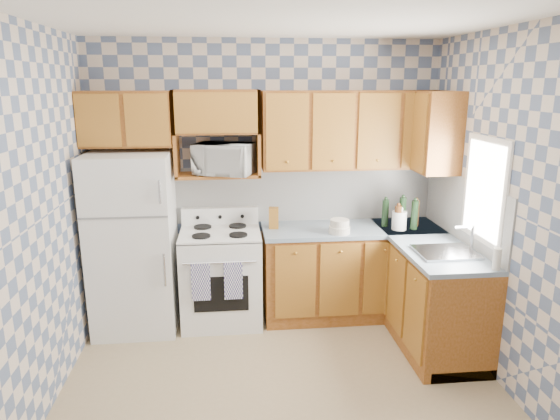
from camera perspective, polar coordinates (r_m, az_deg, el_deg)
The scene contains 31 objects.
floor at distance 4.04m, azimuth 0.42°, elevation -20.25°, with size 3.40×3.40×0.00m, color #907C59.
back_wall at distance 5.00m, azimuth -1.58°, elevation 3.50°, with size 3.40×0.02×2.70m, color slate.
right_wall at distance 4.01m, azimuth 25.39°, elevation -0.66°, with size 0.02×3.20×2.70m, color slate.
backsplash_back at distance 5.07m, azimuth 2.95°, elevation 1.90°, with size 2.60×0.01×0.56m, color white.
backsplash_right at distance 4.72m, azimuth 20.16°, elevation 0.07°, with size 0.01×1.60×0.56m, color white.
refrigerator at distance 4.86m, azimuth -16.40°, elevation -3.63°, with size 0.75×0.70×1.68m, color silver.
stove_body at distance 4.93m, azimuth -6.71°, elevation -7.67°, with size 0.76×0.65×0.90m, color silver.
cooktop at distance 4.78m, azimuth -6.87°, elevation -2.61°, with size 0.76×0.65×0.03m, color silver.
backguard at distance 5.02m, azimuth -6.86°, elevation -0.66°, with size 0.76×0.08×0.17m, color silver.
dish_towel_left at distance 4.58m, azimuth -9.03°, elevation -8.13°, with size 0.17×0.03×0.35m, color navy.
dish_towel_right at distance 4.57m, azimuth -5.35°, elevation -8.05°, with size 0.17×0.03×0.35m, color navy.
base_cabinets_back at distance 5.10m, azimuth 8.11°, elevation -7.08°, with size 1.75×0.60×0.88m, color #68370D.
base_cabinets_right at distance 4.84m, azimuth 16.25°, elevation -8.77°, with size 0.60×1.60×0.88m, color #68370D.
countertop_back at distance 4.95m, azimuth 8.31°, elevation -2.13°, with size 1.77×0.63×0.04m, color slate.
countertop_right at distance 4.68m, azimuth 16.59°, elevation -3.58°, with size 0.63×1.60×0.04m, color slate.
upper_cabinets_back at distance 4.90m, azimuth 8.31°, elevation 9.04°, with size 1.75×0.33×0.74m, color #68370D.
upper_cabinets_fridge at distance 4.83m, azimuth -17.14°, elevation 9.91°, with size 0.82×0.33×0.50m, color #68370D.
upper_cabinets_right at distance 4.95m, azimuth 16.92°, elevation 8.63°, with size 0.33×0.70×0.74m, color #68370D.
microwave_shelf at distance 4.81m, azimuth -7.04°, elevation 3.99°, with size 0.80×0.33×0.03m, color #68370D.
microwave at distance 4.73m, azimuth -6.41°, elevation 5.82°, with size 0.53×0.36×0.29m, color silver.
sink at distance 4.37m, azimuth 18.39°, elevation -4.65°, with size 0.48×0.40×0.03m, color #B7B7BC.
window at distance 4.36m, azimuth 22.36°, elevation 2.12°, with size 0.02×0.66×0.86m, color silver.
bottle_0 at distance 4.97m, azimuth 13.80°, elevation -0.30°, with size 0.07×0.07×0.30m, color black.
bottle_1 at distance 4.95m, azimuth 15.11°, elevation -0.55°, with size 0.07×0.07×0.28m, color black.
bottle_2 at distance 5.06m, azimuth 15.24°, elevation -0.35°, with size 0.07×0.07×0.26m, color #4E2B13.
bottle_3 at distance 4.88m, azimuth 13.31°, elevation -0.90°, with size 0.07×0.07×0.24m, color #4E2B13.
bottle_4 at distance 4.98m, azimuth 11.94°, elevation -0.34°, with size 0.07×0.07×0.27m, color black.
knife_block at distance 4.83m, azimuth -0.72°, elevation -0.91°, with size 0.09×0.09×0.20m, color brown.
electric_kettle at distance 4.92m, azimuth 13.46°, elevation -1.16°, with size 0.14×0.14×0.18m, color silver.
food_containers at distance 4.70m, azimuth 6.82°, elevation -1.86°, with size 0.20×0.20×0.13m, color beige, non-canonical shape.
soap_bottle at distance 4.11m, azimuth 23.56°, elevation -5.17°, with size 0.06×0.06×0.17m, color beige.
Camera 1 is at (-0.37, -3.30, 2.30)m, focal length 32.00 mm.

